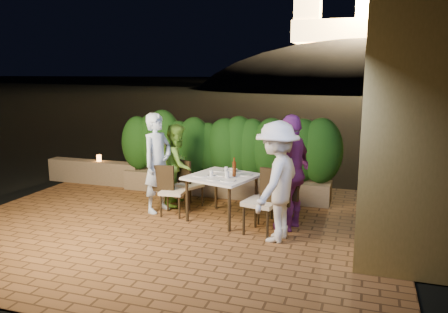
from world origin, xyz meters
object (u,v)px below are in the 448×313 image
at_px(chair_left_front, 173,191).
at_px(parapet_lamp, 99,158).
at_px(diner_purple, 291,172).
at_px(chair_left_back, 190,184).
at_px(diner_green, 177,165).
at_px(chair_right_front, 261,201).
at_px(chair_right_back, 275,195).
at_px(diner_blue, 158,163).
at_px(bowl, 231,170).
at_px(dining_table, 222,197).
at_px(diner_white, 277,182).
at_px(beer_bottle, 234,167).

height_order(chair_left_front, parapet_lamp, chair_left_front).
distance_m(chair_left_front, diner_purple, 2.07).
distance_m(chair_left_front, chair_left_back, 0.54).
relative_size(diner_green, diner_purple, 0.83).
bearing_deg(chair_right_front, chair_right_back, -89.91).
bearing_deg(diner_purple, diner_green, -89.20).
xyz_separation_m(chair_right_front, diner_blue, (-1.98, 0.51, 0.35)).
distance_m(bowl, parapet_lamp, 3.55).
height_order(dining_table, chair_left_front, chair_left_front).
bearing_deg(chair_right_front, chair_left_back, -17.94).
bearing_deg(dining_table, chair_left_front, -176.36).
xyz_separation_m(dining_table, diner_purple, (1.15, -0.06, 0.53)).
relative_size(chair_right_back, diner_white, 0.56).
bearing_deg(chair_right_front, diner_green, -15.82).
relative_size(beer_bottle, chair_left_back, 0.37).
relative_size(chair_left_front, diner_green, 0.58).
xyz_separation_m(dining_table, diner_green, (-1.05, 0.55, 0.37)).
relative_size(chair_left_front, chair_left_back, 1.02).
bearing_deg(dining_table, chair_right_front, -29.73).
xyz_separation_m(diner_blue, diner_white, (2.24, -0.68, 0.01)).
bearing_deg(parapet_lamp, dining_table, -23.01).
height_order(dining_table, diner_green, diner_green).
height_order(bowl, diner_blue, diner_blue).
xyz_separation_m(beer_bottle, diner_blue, (-1.41, 0.06, -0.04)).
height_order(chair_left_back, diner_green, diner_green).
bearing_deg(chair_left_back, parapet_lamp, -174.84).
height_order(dining_table, beer_bottle, beer_bottle).
bearing_deg(diner_green, parapet_lamp, 59.98).
distance_m(chair_right_front, diner_blue, 2.07).
xyz_separation_m(diner_white, parapet_lamp, (-4.34, 2.02, -0.31)).
relative_size(bowl, diner_green, 0.13).
height_order(bowl, diner_white, diner_white).
distance_m(beer_bottle, chair_left_front, 1.17).
bearing_deg(bowl, parapet_lamp, 161.97).
relative_size(chair_left_front, diner_white, 0.49).
bearing_deg(chair_left_front, chair_left_back, 76.09).
relative_size(bowl, diner_white, 0.11).
bearing_deg(dining_table, parapet_lamp, 156.99).
bearing_deg(chair_right_back, dining_table, 24.91).
height_order(beer_bottle, diner_white, diner_white).
xyz_separation_m(diner_green, diner_white, (2.08, -1.16, 0.13)).
height_order(chair_left_front, diner_green, diner_green).
bearing_deg(diner_purple, chair_right_front, -28.28).
bearing_deg(bowl, chair_left_front, -158.55).
bearing_deg(chair_left_back, diner_green, -169.30).
relative_size(beer_bottle, parapet_lamp, 2.24).
relative_size(beer_bottle, chair_left_front, 0.36).
height_order(chair_left_front, diner_blue, diner_blue).
relative_size(diner_white, parapet_lamp, 12.50).
bearing_deg(chair_left_front, beer_bottle, -1.46).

